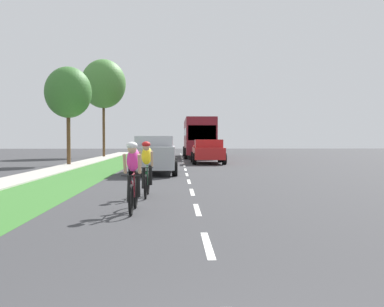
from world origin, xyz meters
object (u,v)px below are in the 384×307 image
object	(u,v)px
cyclist_trailing	(147,168)
suv_silver	(155,154)
bus_maroon	(199,136)
cyclist_lead	(133,176)
street_tree_near	(68,93)
street_tree_far	(103,84)
pickup_red	(208,151)

from	to	relation	value
cyclist_trailing	suv_silver	distance (m)	8.68
cyclist_trailing	bus_maroon	size ratio (longest dim) A/B	0.15
bus_maroon	cyclist_lead	bearing A→B (deg)	-95.45
suv_silver	bus_maroon	bearing A→B (deg)	81.32
cyclist_lead	bus_maroon	xyz separation A→B (m)	(2.99, 31.41, 1.17)
bus_maroon	street_tree_near	world-z (taller)	street_tree_near
cyclist_lead	bus_maroon	distance (m)	31.57
cyclist_trailing	street_tree_far	size ratio (longest dim) A/B	0.19
pickup_red	cyclist_lead	bearing A→B (deg)	-98.58
pickup_red	street_tree_near	world-z (taller)	street_tree_near
cyclist_lead	pickup_red	world-z (taller)	pickup_red
suv_silver	street_tree_far	size ratio (longest dim) A/B	0.51
suv_silver	street_tree_near	xyz separation A→B (m)	(-5.88, 7.57, 3.68)
street_tree_near	street_tree_far	xyz separation A→B (m)	(0.07, 13.48, 2.22)
pickup_red	cyclist_trailing	bearing A→B (deg)	-99.48
cyclist_trailing	street_tree_near	distance (m)	17.76
street_tree_far	street_tree_near	bearing A→B (deg)	-90.31
suv_silver	bus_maroon	world-z (taller)	bus_maroon
bus_maroon	cyclist_trailing	bearing A→B (deg)	-95.72
pickup_red	bus_maroon	xyz separation A→B (m)	(-0.11, 10.84, 1.15)
street_tree_near	street_tree_far	size ratio (longest dim) A/B	0.69
street_tree_near	street_tree_far	bearing A→B (deg)	89.69
cyclist_lead	suv_silver	size ratio (longest dim) A/B	0.37
suv_silver	street_tree_far	world-z (taller)	street_tree_far
cyclist_trailing	street_tree_far	distance (m)	30.93
suv_silver	bus_maroon	distance (m)	20.27
bus_maroon	street_tree_near	distance (m)	15.55
suv_silver	street_tree_far	xyz separation A→B (m)	(-5.81, 21.06, 5.90)
cyclist_trailing	street_tree_near	world-z (taller)	street_tree_near
cyclist_trailing	street_tree_far	world-z (taller)	street_tree_far
cyclist_trailing	street_tree_far	xyz separation A→B (m)	(-5.99, 29.73, 6.03)
street_tree_near	pickup_red	bearing A→B (deg)	10.05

